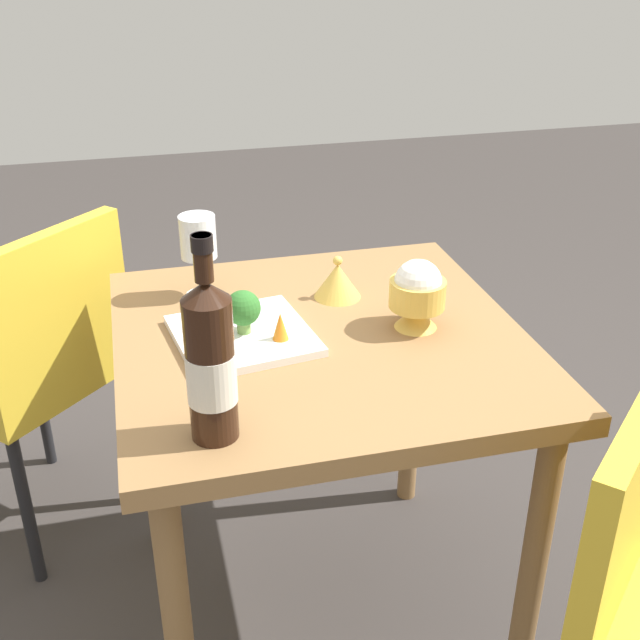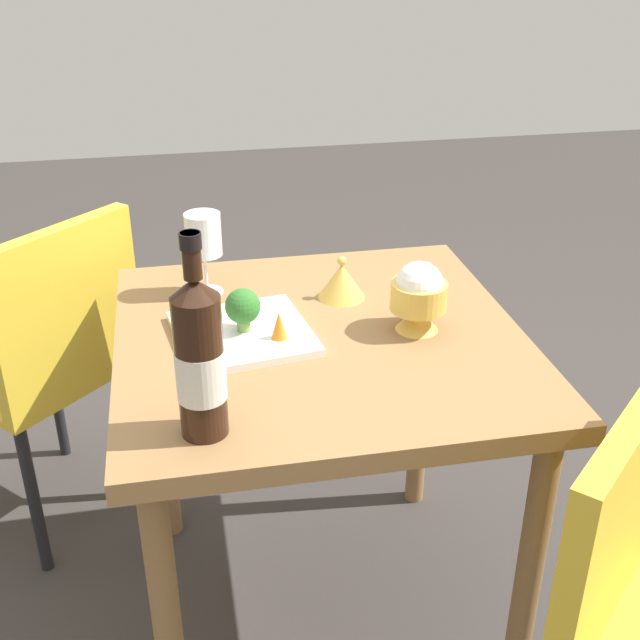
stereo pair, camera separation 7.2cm
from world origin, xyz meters
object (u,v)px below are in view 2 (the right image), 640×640
Objects in this scene: wine_glass at (203,237)px; carrot_garnish_left at (206,309)px; chair_near_window at (53,348)px; rice_bowl_lid at (342,281)px; broccoli_floret at (243,307)px; rice_bowl at (419,295)px; wine_bottle at (200,359)px; serving_plate at (243,334)px; carrot_garnish_right at (279,325)px.

wine_glass is 0.19m from carrot_garnish_left.
rice_bowl_lid is at bearing -66.90° from chair_near_window.
rice_bowl_lid is 0.26m from broccoli_floret.
wine_glass is 1.26× the size of rice_bowl.
wine_bottle is 3.92× the size of broccoli_floret.
carrot_garnish_left is (0.36, -0.36, 0.25)m from chair_near_window.
chair_near_window is 4.75× the size of wine_glass.
serving_plate is 0.09m from carrot_garnish_right.
wine_glass is 2.09× the size of broccoli_floret.
rice_bowl_lid is at bearing 32.23° from broccoli_floret.
chair_near_window is 0.74m from rice_bowl_lid.
rice_bowl_lid reaches higher than serving_plate.
wine_bottle reaches higher than serving_plate.
wine_bottle reaches higher than broccoli_floret.
rice_bowl is 2.58× the size of carrot_garnish_right.
wine_glass reaches higher than broccoli_floret.
carrot_garnish_right is at bearing -177.31° from rice_bowl.
rice_bowl_lid is 0.31m from carrot_garnish_left.
broccoli_floret is (0.00, -0.00, 0.06)m from serving_plate.
wine_glass reaches higher than rice_bowl.
carrot_garnish_right reaches higher than serving_plate.
rice_bowl_lid is (0.65, -0.27, 0.24)m from chair_near_window.
broccoli_floret is at bearing 72.41° from wine_bottle.
wine_glass is at bearing 164.75° from rice_bowl_lid.
chair_near_window is 0.92m from rice_bowl.
wine_bottle is at bearing -107.04° from serving_plate.
rice_bowl is at bearing -5.12° from broccoli_floret.
chair_near_window is at bearing 157.64° from rice_bowl_lid.
broccoli_floret reaches higher than rice_bowl_lid.
broccoli_floret is (0.42, -0.41, 0.27)m from chair_near_window.
wine_glass is (0.04, 0.51, -0.00)m from wine_bottle.
chair_near_window is 0.71m from carrot_garnish_right.
broccoli_floret reaches higher than serving_plate.
wine_bottle is 3.36× the size of rice_bowl_lid.
wine_bottle is at bearing -125.91° from rice_bowl_lid.
carrot_garnish_left is (-0.29, -0.10, 0.01)m from rice_bowl_lid.
wine_glass reaches higher than serving_plate.
serving_plate is 3.32× the size of broccoli_floret.
broccoli_floret is 1.37× the size of carrot_garnish_left.
chair_near_window reaches higher than broccoli_floret.
carrot_garnish_left is 1.14× the size of carrot_garnish_right.
rice_bowl_lid is 1.82× the size of carrot_garnish_right.
rice_bowl_lid is at bearing 123.70° from rice_bowl.
rice_bowl is (0.76, -0.44, 0.28)m from chair_near_window.
rice_bowl_lid is 0.27m from serving_plate.
rice_bowl_lid is (-0.11, 0.17, -0.04)m from rice_bowl.
broccoli_floret is (-0.34, 0.03, -0.01)m from rice_bowl.
carrot_garnish_right is at bearing -87.27° from chair_near_window.
serving_plate is at bearing -75.99° from wine_glass.
wine_glass is 0.25m from serving_plate.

